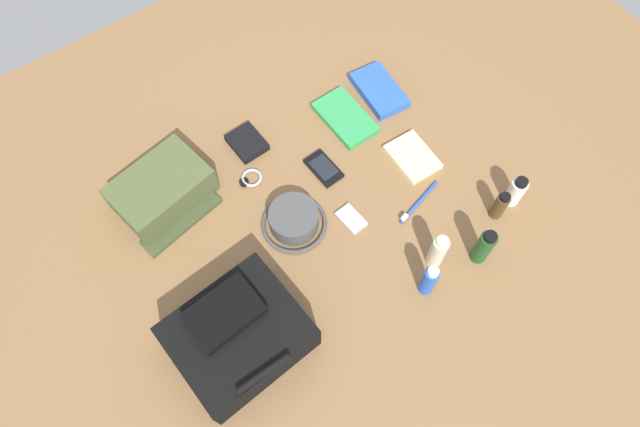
# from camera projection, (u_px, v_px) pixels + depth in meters

# --- Properties ---
(ground_plane) EXTENTS (2.64, 2.02, 0.02)m
(ground_plane) POSITION_uv_depth(u_px,v_px,m) (320.00, 222.00, 1.57)
(ground_plane) COLOR brown
(ground_plane) RESTS_ON ground
(backpack) EXTENTS (0.32, 0.28, 0.15)m
(backpack) POSITION_uv_depth(u_px,v_px,m) (238.00, 335.00, 1.35)
(backpack) COLOR black
(backpack) RESTS_ON ground_plane
(toiletry_pouch) EXTENTS (0.29, 0.26, 0.10)m
(toiletry_pouch) POSITION_uv_depth(u_px,v_px,m) (162.00, 191.00, 1.54)
(toiletry_pouch) COLOR #47512D
(toiletry_pouch) RESTS_ON ground_plane
(bucket_hat) EXTENTS (0.18, 0.18, 0.07)m
(bucket_hat) POSITION_uv_depth(u_px,v_px,m) (294.00, 220.00, 1.52)
(bucket_hat) COLOR #434343
(bucket_hat) RESTS_ON ground_plane
(toothpaste_tube) EXTENTS (0.05, 0.05, 0.11)m
(toothpaste_tube) POSITION_uv_depth(u_px,v_px,m) (516.00, 191.00, 1.54)
(toothpaste_tube) COLOR white
(toothpaste_tube) RESTS_ON ground_plane
(cologne_bottle) EXTENTS (0.04, 0.04, 0.11)m
(cologne_bottle) POSITION_uv_depth(u_px,v_px,m) (500.00, 206.00, 1.52)
(cologne_bottle) COLOR #473319
(cologne_bottle) RESTS_ON ground_plane
(shampoo_bottle) EXTENTS (0.04, 0.04, 0.14)m
(shampoo_bottle) POSITION_uv_depth(u_px,v_px,m) (484.00, 247.00, 1.45)
(shampoo_bottle) COLOR #19471E
(shampoo_bottle) RESTS_ON ground_plane
(lotion_bottle) EXTENTS (0.04, 0.04, 0.13)m
(lotion_bottle) POSITION_uv_depth(u_px,v_px,m) (438.00, 251.00, 1.44)
(lotion_bottle) COLOR beige
(lotion_bottle) RESTS_ON ground_plane
(deodorant_spray) EXTENTS (0.04, 0.04, 0.13)m
(deodorant_spray) POSITION_uv_depth(u_px,v_px,m) (429.00, 280.00, 1.41)
(deodorant_spray) COLOR blue
(deodorant_spray) RESTS_ON ground_plane
(paperback_novel) EXTENTS (0.13, 0.20, 0.03)m
(paperback_novel) POSITION_uv_depth(u_px,v_px,m) (379.00, 91.00, 1.74)
(paperback_novel) COLOR blue
(paperback_novel) RESTS_ON ground_plane
(travel_guidebook) EXTENTS (0.12, 0.20, 0.02)m
(travel_guidebook) POSITION_uv_depth(u_px,v_px,m) (345.00, 118.00, 1.70)
(travel_guidebook) COLOR #2D934C
(travel_guidebook) RESTS_ON ground_plane
(cell_phone) EXTENTS (0.07, 0.12, 0.01)m
(cell_phone) POSITION_uv_depth(u_px,v_px,m) (324.00, 168.00, 1.62)
(cell_phone) COLOR black
(cell_phone) RESTS_ON ground_plane
(media_player) EXTENTS (0.06, 0.09, 0.01)m
(media_player) POSITION_uv_depth(u_px,v_px,m) (351.00, 219.00, 1.55)
(media_player) COLOR #B7B7BC
(media_player) RESTS_ON ground_plane
(wristwatch) EXTENTS (0.07, 0.06, 0.01)m
(wristwatch) POSITION_uv_depth(u_px,v_px,m) (251.00, 178.00, 1.61)
(wristwatch) COLOR #99999E
(wristwatch) RESTS_ON ground_plane
(toothbrush) EXTENTS (0.17, 0.05, 0.02)m
(toothbrush) POSITION_uv_depth(u_px,v_px,m) (417.00, 204.00, 1.57)
(toothbrush) COLOR blue
(toothbrush) RESTS_ON ground_plane
(wallet) EXTENTS (0.09, 0.11, 0.02)m
(wallet) POSITION_uv_depth(u_px,v_px,m) (247.00, 143.00, 1.65)
(wallet) COLOR black
(wallet) RESTS_ON ground_plane
(notepad) EXTENTS (0.12, 0.16, 0.02)m
(notepad) POSITION_uv_depth(u_px,v_px,m) (413.00, 157.00, 1.64)
(notepad) COLOR beige
(notepad) RESTS_ON ground_plane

